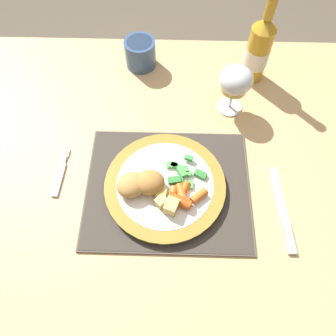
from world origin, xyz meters
name	(u,v)px	position (x,y,z in m)	size (l,w,h in m)	color
ground_plane	(165,246)	(0.00, 0.00, 0.00)	(6.00, 6.00, 0.00)	brown
dining_table	(164,177)	(0.00, 0.00, 0.64)	(1.31, 0.81, 0.74)	tan
placemat	(168,188)	(0.01, -0.08, 0.74)	(0.36, 0.30, 0.01)	brown
dinner_plate	(165,186)	(0.01, -0.08, 0.76)	(0.26, 0.26, 0.02)	white
breaded_croquettes	(142,183)	(-0.04, -0.09, 0.79)	(0.11, 0.08, 0.04)	#B77F3D
green_beans_pile	(183,173)	(0.04, -0.06, 0.77)	(0.09, 0.08, 0.02)	#4CA84C
glazed_carrots	(182,197)	(0.04, -0.11, 0.78)	(0.09, 0.07, 0.02)	orange
fork	(60,176)	(-0.23, -0.05, 0.74)	(0.02, 0.12, 0.01)	silver
table_knife	(284,216)	(0.26, -0.14, 0.74)	(0.03, 0.20, 0.01)	silver
wine_glass	(235,82)	(0.16, 0.16, 0.83)	(0.08, 0.08, 0.13)	silver
bottle	(258,49)	(0.23, 0.27, 0.83)	(0.06, 0.06, 0.26)	gold
roast_potatoes	(166,203)	(0.01, -0.13, 0.78)	(0.05, 0.06, 0.03)	gold
drinking_cup	(140,53)	(-0.07, 0.30, 0.78)	(0.08, 0.08, 0.08)	#385684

